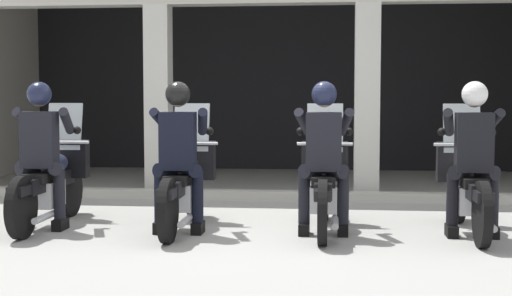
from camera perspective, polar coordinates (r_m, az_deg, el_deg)
ground_plane at (r=11.09m, az=1.47°, el=-3.39°), size 80.00×80.00×0.00m
station_building at (r=12.93m, az=1.33°, el=6.99°), size 10.06×4.25×3.31m
kerb_strip at (r=10.38m, az=0.12°, el=-3.58°), size 9.56×0.24×0.12m
motorcycle_far_left at (r=8.67m, az=-15.17°, el=-2.36°), size 0.62×2.04×1.35m
police_officer_far_left at (r=8.37m, az=-15.93°, el=0.40°), size 0.63×0.61×1.58m
motorcycle_center_left at (r=8.20m, az=-5.42°, el=-2.60°), size 0.62×2.04×1.35m
police_officer_center_left at (r=7.89m, az=-5.86°, el=0.32°), size 0.63×0.61×1.58m
motorcycle_center_right at (r=8.10m, az=5.16°, el=-2.69°), size 0.62×2.04×1.35m
police_officer_center_right at (r=7.78m, az=5.15°, el=0.26°), size 0.63×0.61×1.58m
motorcycle_far_right at (r=8.26m, az=15.68°, el=-2.70°), size 0.62×2.04×1.35m
police_officer_far_right at (r=7.94m, az=16.08°, el=0.20°), size 0.63×0.61×1.58m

